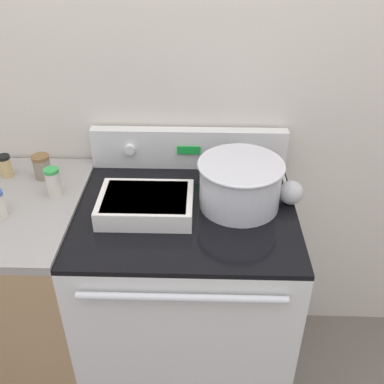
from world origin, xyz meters
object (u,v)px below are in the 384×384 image
casserole_dish (146,203)px  spice_jar_black_cap (5,166)px  mixing_bowl (240,182)px  ladle (291,192)px  spice_jar_green_cap (53,182)px  spice_jar_brown_cap (42,167)px

casserole_dish → spice_jar_black_cap: (-0.56, 0.21, 0.02)m
mixing_bowl → ladle: mixing_bowl is taller
spice_jar_green_cap → spice_jar_brown_cap: bearing=123.5°
spice_jar_green_cap → spice_jar_black_cap: bearing=150.7°
spice_jar_brown_cap → spice_jar_black_cap: spice_jar_brown_cap is taller
casserole_dish → ladle: (0.50, 0.08, 0.00)m
ladle → spice_jar_black_cap: spice_jar_black_cap is taller
mixing_bowl → spice_jar_green_cap: (-0.66, 0.02, -0.03)m
spice_jar_green_cap → spice_jar_brown_cap: 0.14m
mixing_bowl → casserole_dish: 0.33m
spice_jar_green_cap → spice_jar_black_cap: spice_jar_green_cap is taller
casserole_dish → spice_jar_black_cap: spice_jar_black_cap is taller
ladle → spice_jar_brown_cap: bearing=172.7°
ladle → spice_jar_brown_cap: size_ratio=3.15×
mixing_bowl → spice_jar_black_cap: mixing_bowl is taller
spice_jar_green_cap → spice_jar_brown_cap: (-0.08, 0.12, -0.01)m
ladle → spice_jar_brown_cap: 0.93m
spice_jar_black_cap → mixing_bowl: bearing=-9.6°
mixing_bowl → ladle: 0.19m
mixing_bowl → ladle: (0.18, 0.02, -0.05)m
spice_jar_green_cap → spice_jar_black_cap: (-0.22, 0.12, -0.01)m
spice_jar_brown_cap → spice_jar_black_cap: bearing=177.6°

